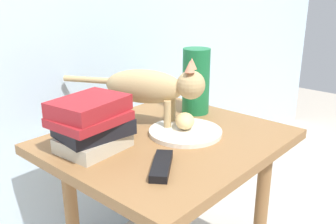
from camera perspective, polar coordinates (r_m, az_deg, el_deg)
side_table at (r=1.17m, az=0.00°, el=-7.94°), size 0.68×0.59×0.58m
plate at (r=1.15m, az=2.69°, el=-3.09°), size 0.23×0.23×0.01m
bread_roll at (r=1.15m, az=2.62°, el=-1.38°), size 0.10×0.10×0.05m
cat at (r=1.18m, az=-2.31°, el=3.85°), size 0.25×0.44×0.23m
book_stack at (r=1.04m, az=-11.71°, el=-1.80°), size 0.22×0.18×0.15m
green_vase at (r=1.33m, az=4.34°, el=4.77°), size 0.10×0.10×0.23m
tv_remote at (r=0.94m, az=-1.00°, el=-8.27°), size 0.15×0.12×0.02m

